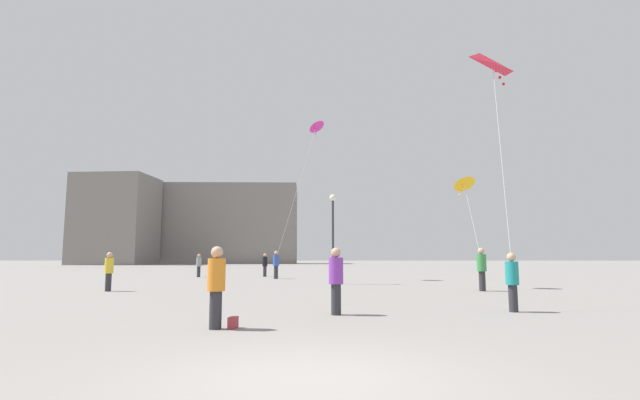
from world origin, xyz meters
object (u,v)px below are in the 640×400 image
at_px(person_in_blue, 276,263).
at_px(handbag_beside_flyer, 233,323).
at_px(person_in_teal, 512,279).
at_px(person_in_purple, 336,278).
at_px(kite_amber_diamond, 464,183).
at_px(kite_magenta_diamond, 316,127).
at_px(building_centre_hall, 228,224).
at_px(person_in_green, 482,267).
at_px(person_in_orange, 216,283).
at_px(kite_crimson_delta, 493,65).
at_px(building_left_hall, 116,220).
at_px(person_in_grey, 199,264).
at_px(lamppost_east, 333,223).
at_px(person_in_black, 265,264).
at_px(person_in_yellow, 109,270).

bearing_deg(person_in_blue, handbag_beside_flyer, 84.64).
bearing_deg(person_in_teal, person_in_purple, 33.35).
relative_size(person_in_blue, handbag_beside_flyer, 5.77).
relative_size(kite_amber_diamond, kite_magenta_diamond, 0.45).
bearing_deg(kite_amber_diamond, building_centre_hall, 109.93).
bearing_deg(handbag_beside_flyer, person_in_teal, 22.59).
xyz_separation_m(person_in_green, kite_amber_diamond, (-0.06, 1.90, 3.98)).
height_order(person_in_teal, person_in_green, person_in_green).
height_order(person_in_orange, kite_crimson_delta, kite_crimson_delta).
relative_size(person_in_orange, building_left_hall, 0.11).
distance_m(person_in_grey, kite_magenta_diamond, 12.96).
height_order(kite_crimson_delta, lamppost_east, kite_crimson_delta).
bearing_deg(lamppost_east, person_in_orange, -100.15).
height_order(kite_magenta_diamond, handbag_beside_flyer, kite_magenta_diamond).
bearing_deg(person_in_black, kite_amber_diamond, -122.24).
xyz_separation_m(person_in_grey, person_in_blue, (5.80, -2.41, 0.11)).
xyz_separation_m(person_in_teal, kite_amber_diamond, (1.67, 9.48, 4.12)).
bearing_deg(person_in_grey, kite_crimson_delta, 174.60).
xyz_separation_m(person_in_grey, person_in_green, (15.82, -13.33, 0.11)).
xyz_separation_m(building_left_hall, building_centre_hall, (18.00, 10.77, -0.07)).
bearing_deg(person_in_teal, building_left_hall, -33.49).
relative_size(lamppost_east, handbag_beside_flyer, 15.20).
height_order(building_left_hall, building_centre_hall, building_left_hall).
bearing_deg(building_left_hall, kite_magenta_diamond, -55.41).
bearing_deg(person_in_yellow, lamppost_east, -110.92).
xyz_separation_m(person_in_yellow, lamppost_east, (9.77, 5.14, 2.36)).
distance_m(person_in_yellow, kite_amber_diamond, 16.71).
xyz_separation_m(person_in_orange, person_in_blue, (-0.90, 21.54, 0.08)).
distance_m(person_in_yellow, building_left_hall, 69.36).
distance_m(person_in_teal, building_centre_hall, 85.07).
height_order(kite_magenta_diamond, building_left_hall, building_left_hall).
distance_m(person_in_green, kite_magenta_diamond, 15.05).
relative_size(person_in_blue, person_in_black, 1.09).
bearing_deg(person_in_black, person_in_green, -126.15).
xyz_separation_m(person_in_purple, person_in_green, (6.55, 8.25, 0.08)).
relative_size(person_in_green, handbag_beside_flyer, 5.81).
bearing_deg(lamppost_east, building_left_hall, 123.06).
relative_size(person_in_yellow, building_centre_hall, 0.06).
distance_m(kite_amber_diamond, kite_crimson_delta, 8.04).
height_order(kite_amber_diamond, kite_magenta_diamond, kite_magenta_diamond).
xyz_separation_m(person_in_black, kite_amber_diamond, (11.11, -12.26, 4.07)).
distance_m(person_in_purple, person_in_green, 10.53).
xyz_separation_m(person_in_blue, handbag_beside_flyer, (1.25, -21.44, -0.89)).
distance_m(person_in_black, kite_magenta_diamond, 10.83).
relative_size(kite_crimson_delta, building_centre_hall, 0.25).
height_order(person_in_orange, person_in_teal, person_in_orange).
height_order(person_in_blue, person_in_green, person_in_green).
bearing_deg(building_left_hall, person_in_yellow, -66.10).
bearing_deg(kite_magenta_diamond, person_in_teal, -71.91).
bearing_deg(building_left_hall, person_in_grey, -60.30).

